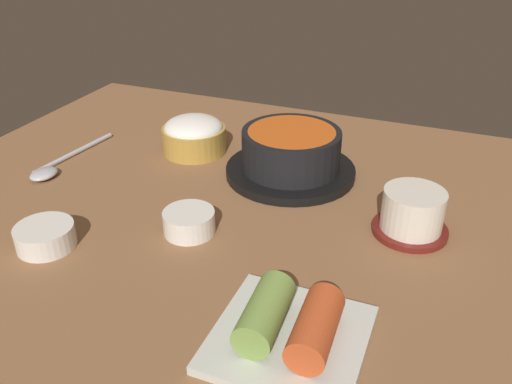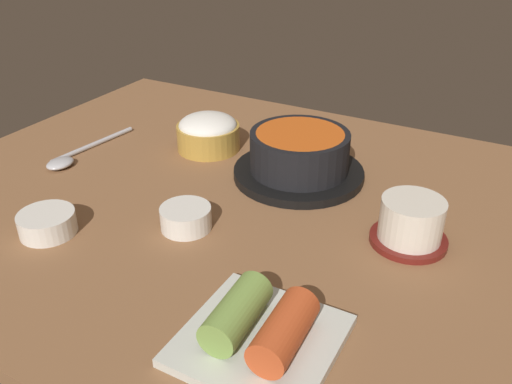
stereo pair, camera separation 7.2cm
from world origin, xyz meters
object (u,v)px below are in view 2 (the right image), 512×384
Objects in this scene: rice_bowl at (208,132)px; banchan_cup_center at (186,217)px; stone_pot at (299,156)px; kimchi_plate at (260,330)px; spoon at (72,157)px; side_bowl_near at (47,222)px; tea_cup_with_saucer at (411,222)px.

banchan_cup_center is at bearing -63.76° from rice_bowl.
stone_pot is 35.60cm from kimchi_plate.
side_bowl_near is at bearing -52.34° from spoon.
tea_cup_with_saucer is (19.45, -9.54, -0.51)cm from stone_pot.
tea_cup_with_saucer is 1.33× the size of side_bowl_near.
banchan_cup_center is at bearing -108.87° from stone_pot.
tea_cup_with_saucer reaches higher than side_bowl_near.
kimchi_plate is at bearing -50.83° from rice_bowl.
kimchi_plate reaches higher than side_bowl_near.
side_bowl_near is (-3.94, -31.59, -1.50)cm from rice_bowl.
rice_bowl reaches higher than side_bowl_near.
stone_pot is at bearing 53.68° from side_bowl_near.
banchan_cup_center is (-6.85, -20.04, -1.86)cm from stone_pot.
side_bowl_near is at bearing -126.32° from stone_pot.
tea_cup_with_saucer is at bearing -17.34° from rice_bowl.
kimchi_plate is 33.34cm from side_bowl_near.
side_bowl_near is 21.70cm from spoon.
side_bowl_near is at bearing -97.12° from rice_bowl.
tea_cup_with_saucer is (37.20, -11.62, -0.09)cm from rice_bowl.
tea_cup_with_saucer is 25.49cm from kimchi_plate.
kimchi_plate is (-8.07, -24.15, -1.14)cm from tea_cup_with_saucer.
spoon is (-13.25, 17.17, -0.94)cm from side_bowl_near.
rice_bowl is 1.47× the size of side_bowl_near.
spoon is (-46.32, 21.34, -1.22)cm from kimchi_plate.
banchan_cup_center is 0.46× the size of kimchi_plate.
kimchi_plate is at bearing -24.74° from spoon.
stone_pot is 2.76× the size of side_bowl_near.
tea_cup_with_saucer reaches higher than banchan_cup_center.
stone_pot is 36.68cm from side_bowl_near.
stone_pot is at bearing 19.46° from spoon.
kimchi_plate is (29.13, -35.76, -1.23)cm from rice_bowl.
spoon is at bearing 164.68° from banchan_cup_center.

